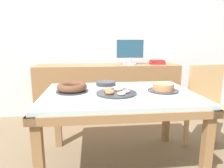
{
  "coord_description": "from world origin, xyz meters",
  "views": [
    {
      "loc": [
        -0.25,
        -1.76,
        1.18
      ],
      "look_at": [
        -0.05,
        0.09,
        0.79
      ],
      "focal_mm": 32.0,
      "sensor_mm": 36.0,
      "label": 1
    }
  ],
  "objects_px": {
    "pastry_platter": "(116,92)",
    "computer_monitor": "(130,52)",
    "book_stack": "(157,62)",
    "cake_golden_bundt": "(72,88)",
    "cake_chocolate_round": "(163,88)",
    "tealight_right_edge": "(139,85)",
    "tealight_near_front": "(131,87)",
    "tealight_left_edge": "(161,99)",
    "plate_stack": "(106,83)",
    "chair": "(210,105)"
  },
  "relations": [
    {
      "from": "plate_stack",
      "to": "chair",
      "type": "bearing_deg",
      "value": -8.19
    },
    {
      "from": "book_stack",
      "to": "cake_golden_bundt",
      "type": "height_order",
      "value": "book_stack"
    },
    {
      "from": "chair",
      "to": "pastry_platter",
      "type": "bearing_deg",
      "value": -168.34
    },
    {
      "from": "cake_chocolate_round",
      "to": "cake_golden_bundt",
      "type": "height_order",
      "value": "cake_golden_bundt"
    },
    {
      "from": "computer_monitor",
      "to": "plate_stack",
      "type": "distance_m",
      "value": 1.01
    },
    {
      "from": "cake_chocolate_round",
      "to": "pastry_platter",
      "type": "bearing_deg",
      "value": -173.23
    },
    {
      "from": "book_stack",
      "to": "cake_golden_bundt",
      "type": "relative_size",
      "value": 0.83
    },
    {
      "from": "chair",
      "to": "tealight_right_edge",
      "type": "bearing_deg",
      "value": 172.04
    },
    {
      "from": "chair",
      "to": "tealight_left_edge",
      "type": "bearing_deg",
      "value": -147.22
    },
    {
      "from": "computer_monitor",
      "to": "tealight_near_front",
      "type": "xyz_separation_m",
      "value": [
        -0.18,
        -1.02,
        -0.3
      ]
    },
    {
      "from": "tealight_right_edge",
      "to": "tealight_near_front",
      "type": "height_order",
      "value": "same"
    },
    {
      "from": "pastry_platter",
      "to": "tealight_left_edge",
      "type": "height_order",
      "value": "pastry_platter"
    },
    {
      "from": "book_stack",
      "to": "tealight_right_edge",
      "type": "bearing_deg",
      "value": -118.92
    },
    {
      "from": "book_stack",
      "to": "cake_golden_bundt",
      "type": "xyz_separation_m",
      "value": [
        -1.19,
        -1.12,
        -0.12
      ]
    },
    {
      "from": "book_stack",
      "to": "tealight_left_edge",
      "type": "relative_size",
      "value": 6.08
    },
    {
      "from": "computer_monitor",
      "to": "tealight_right_edge",
      "type": "relative_size",
      "value": 10.6
    },
    {
      "from": "plate_stack",
      "to": "tealight_left_edge",
      "type": "height_order",
      "value": "plate_stack"
    },
    {
      "from": "cake_chocolate_round",
      "to": "cake_golden_bundt",
      "type": "distance_m",
      "value": 0.85
    },
    {
      "from": "chair",
      "to": "tealight_right_edge",
      "type": "height_order",
      "value": "chair"
    },
    {
      "from": "cake_chocolate_round",
      "to": "cake_golden_bundt",
      "type": "xyz_separation_m",
      "value": [
        -0.85,
        0.07,
        0.01
      ]
    },
    {
      "from": "book_stack",
      "to": "computer_monitor",
      "type": "bearing_deg",
      "value": -179.81
    },
    {
      "from": "cake_golden_bundt",
      "to": "tealight_near_front",
      "type": "relative_size",
      "value": 7.33
    },
    {
      "from": "book_stack",
      "to": "pastry_platter",
      "type": "distance_m",
      "value": 1.48
    },
    {
      "from": "cake_golden_bundt",
      "to": "pastry_platter",
      "type": "xyz_separation_m",
      "value": [
        0.4,
        -0.12,
        -0.03
      ]
    },
    {
      "from": "cake_golden_bundt",
      "to": "tealight_right_edge",
      "type": "height_order",
      "value": "cake_golden_bundt"
    },
    {
      "from": "computer_monitor",
      "to": "chair",
      "type": "bearing_deg",
      "value": -56.31
    },
    {
      "from": "tealight_left_edge",
      "to": "tealight_near_front",
      "type": "xyz_separation_m",
      "value": [
        -0.14,
        0.47,
        0.0
      ]
    },
    {
      "from": "tealight_near_front",
      "to": "cake_chocolate_round",
      "type": "bearing_deg",
      "value": -32.46
    },
    {
      "from": "chair",
      "to": "plate_stack",
      "type": "relative_size",
      "value": 4.48
    },
    {
      "from": "chair",
      "to": "cake_chocolate_round",
      "type": "xyz_separation_m",
      "value": [
        -0.6,
        -0.16,
        0.24
      ]
    },
    {
      "from": "computer_monitor",
      "to": "cake_chocolate_round",
      "type": "bearing_deg",
      "value": -85.78
    },
    {
      "from": "book_stack",
      "to": "cake_golden_bundt",
      "type": "distance_m",
      "value": 1.64
    },
    {
      "from": "computer_monitor",
      "to": "tealight_left_edge",
      "type": "relative_size",
      "value": 10.6
    },
    {
      "from": "tealight_near_front",
      "to": "chair",
      "type": "bearing_deg",
      "value": -0.51
    },
    {
      "from": "tealight_right_edge",
      "to": "tealight_left_edge",
      "type": "xyz_separation_m",
      "value": [
        0.05,
        -0.57,
        0.0
      ]
    },
    {
      "from": "pastry_platter",
      "to": "tealight_left_edge",
      "type": "relative_size",
      "value": 9.01
    },
    {
      "from": "computer_monitor",
      "to": "tealight_right_edge",
      "type": "height_order",
      "value": "computer_monitor"
    },
    {
      "from": "pastry_platter",
      "to": "computer_monitor",
      "type": "bearing_deg",
      "value": 73.7
    },
    {
      "from": "computer_monitor",
      "to": "tealight_left_edge",
      "type": "height_order",
      "value": "computer_monitor"
    },
    {
      "from": "chair",
      "to": "tealight_near_front",
      "type": "distance_m",
      "value": 0.89
    },
    {
      "from": "chair",
      "to": "tealight_right_edge",
      "type": "relative_size",
      "value": 23.5
    },
    {
      "from": "cake_chocolate_round",
      "to": "book_stack",
      "type": "bearing_deg",
      "value": 74.12
    },
    {
      "from": "chair",
      "to": "tealight_left_edge",
      "type": "xyz_separation_m",
      "value": [
        -0.72,
        -0.47,
        0.22
      ]
    },
    {
      "from": "pastry_platter",
      "to": "plate_stack",
      "type": "relative_size",
      "value": 1.72
    },
    {
      "from": "chair",
      "to": "cake_golden_bundt",
      "type": "xyz_separation_m",
      "value": [
        -1.45,
        -0.09,
        0.24
      ]
    },
    {
      "from": "plate_stack",
      "to": "tealight_right_edge",
      "type": "xyz_separation_m",
      "value": [
        0.35,
        -0.05,
        -0.01
      ]
    },
    {
      "from": "computer_monitor",
      "to": "cake_golden_bundt",
      "type": "relative_size",
      "value": 1.45
    },
    {
      "from": "book_stack",
      "to": "tealight_right_edge",
      "type": "height_order",
      "value": "book_stack"
    },
    {
      "from": "computer_monitor",
      "to": "tealight_left_edge",
      "type": "distance_m",
      "value": 1.52
    },
    {
      "from": "cake_chocolate_round",
      "to": "plate_stack",
      "type": "relative_size",
      "value": 1.36
    }
  ]
}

